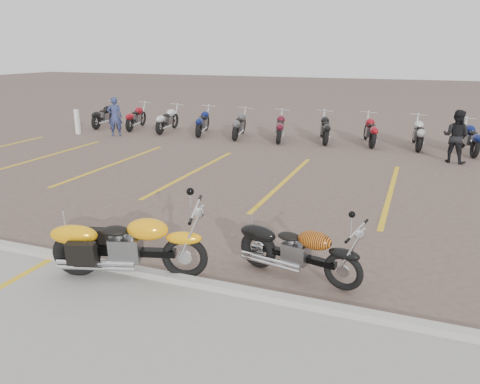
% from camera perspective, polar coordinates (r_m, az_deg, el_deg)
% --- Properties ---
extents(ground, '(100.00, 100.00, 0.00)m').
position_cam_1_polar(ground, '(8.88, -1.73, -5.29)').
color(ground, brown).
rests_on(ground, ground).
extents(curb, '(60.00, 0.18, 0.12)m').
position_cam_1_polar(curb, '(7.23, -8.01, -10.44)').
color(curb, '#ADAAA3').
rests_on(curb, ground).
extents(parking_stripes, '(38.00, 5.50, 0.01)m').
position_cam_1_polar(parking_stripes, '(12.46, 5.43, 1.30)').
color(parking_stripes, gold).
rests_on(parking_stripes, ground).
extents(yellow_cruiser, '(2.34, 0.84, 0.99)m').
position_cam_1_polar(yellow_cruiser, '(7.35, -13.72, -6.59)').
color(yellow_cruiser, black).
rests_on(yellow_cruiser, ground).
extents(flame_cruiser, '(2.02, 0.55, 0.84)m').
position_cam_1_polar(flame_cruiser, '(7.21, 6.84, -7.31)').
color(flame_cruiser, black).
rests_on(flame_cruiser, ground).
extents(person_a, '(0.68, 0.63, 1.56)m').
position_cam_1_polar(person_a, '(19.53, -15.02, 8.88)').
color(person_a, navy).
rests_on(person_a, ground).
extents(person_b, '(0.96, 0.86, 1.62)m').
position_cam_1_polar(person_b, '(15.81, 24.82, 6.18)').
color(person_b, black).
rests_on(person_b, ground).
extents(bollard, '(0.17, 0.17, 1.00)m').
position_cam_1_polar(bollard, '(20.48, -19.22, 8.08)').
color(bollard, silver).
rests_on(bollard, ground).
extents(bg_bike_row, '(15.89, 2.09, 1.10)m').
position_cam_1_polar(bg_bike_row, '(18.48, 2.46, 8.28)').
color(bg_bike_row, black).
rests_on(bg_bike_row, ground).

